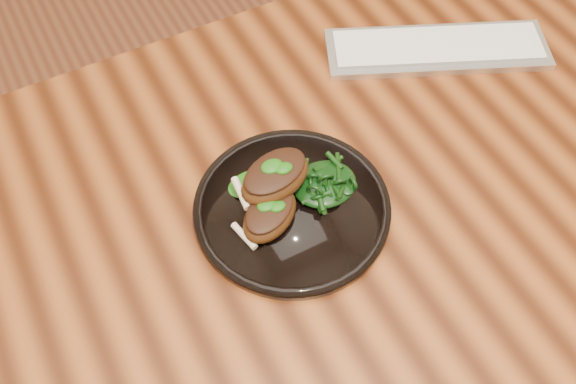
{
  "coord_description": "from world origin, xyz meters",
  "views": [
    {
      "loc": [
        -0.27,
        -0.45,
        1.51
      ],
      "look_at": [
        -0.03,
        -0.0,
        0.78
      ],
      "focal_mm": 40.0,
      "sensor_mm": 36.0,
      "label": 1
    }
  ],
  "objects_px": {
    "lamb_chop_front": "(269,214)",
    "keyboard": "(437,48)",
    "desk": "(307,224)",
    "greens_heap": "(325,181)",
    "plate": "(292,208)"
  },
  "relations": [
    {
      "from": "desk",
      "to": "greens_heap",
      "type": "bearing_deg",
      "value": -29.17
    },
    {
      "from": "plate",
      "to": "greens_heap",
      "type": "height_order",
      "value": "greens_heap"
    },
    {
      "from": "desk",
      "to": "lamb_chop_front",
      "type": "distance_m",
      "value": 0.14
    },
    {
      "from": "desk",
      "to": "keyboard",
      "type": "bearing_deg",
      "value": 24.73
    },
    {
      "from": "greens_heap",
      "to": "keyboard",
      "type": "bearing_deg",
      "value": 27.58
    },
    {
      "from": "plate",
      "to": "keyboard",
      "type": "distance_m",
      "value": 0.4
    },
    {
      "from": "lamb_chop_front",
      "to": "plate",
      "type": "bearing_deg",
      "value": 14.01
    },
    {
      "from": "lamb_chop_front",
      "to": "greens_heap",
      "type": "relative_size",
      "value": 1.24
    },
    {
      "from": "greens_heap",
      "to": "keyboard",
      "type": "height_order",
      "value": "greens_heap"
    },
    {
      "from": "greens_heap",
      "to": "lamb_chop_front",
      "type": "bearing_deg",
      "value": -171.0
    },
    {
      "from": "keyboard",
      "to": "lamb_chop_front",
      "type": "bearing_deg",
      "value": -156.32
    },
    {
      "from": "lamb_chop_front",
      "to": "keyboard",
      "type": "xyz_separation_m",
      "value": [
        0.41,
        0.18,
        -0.03
      ]
    },
    {
      "from": "plate",
      "to": "lamb_chop_front",
      "type": "distance_m",
      "value": 0.05
    },
    {
      "from": "desk",
      "to": "lamb_chop_front",
      "type": "relative_size",
      "value": 14.05
    },
    {
      "from": "desk",
      "to": "lamb_chop_front",
      "type": "height_order",
      "value": "lamb_chop_front"
    }
  ]
}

